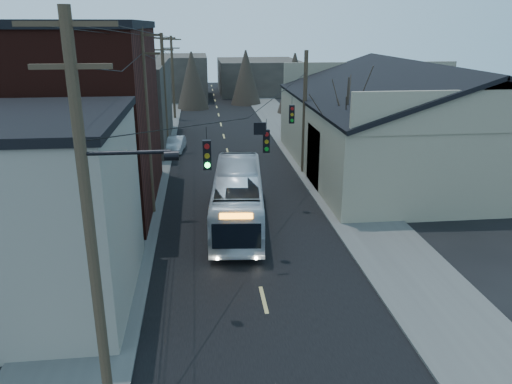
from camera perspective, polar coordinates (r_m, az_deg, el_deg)
road_surface at (r=40.11m, az=-3.12°, el=3.99°), size 9.00×110.00×0.02m
sidewalk_left at (r=40.27m, az=-12.41°, el=3.71°), size 4.00×110.00×0.12m
sidewalk_right at (r=40.97m, az=6.02°, el=4.29°), size 4.00×110.00×0.12m
building_clapboard at (r=20.13m, az=-25.83°, el=-2.45°), size 8.00×8.00×7.00m
building_brick at (r=30.24m, az=-21.51°, el=7.61°), size 10.00×12.00×10.00m
building_left_far at (r=45.83m, az=-15.78°, el=9.61°), size 9.00×14.00×7.00m
warehouse at (r=37.75m, az=17.54°, el=6.42°), size 16.16×20.60×7.73m
building_far_left at (r=74.20m, az=-9.60°, el=12.82°), size 10.00×12.00×6.00m
building_far_right at (r=79.66m, az=0.21°, el=13.09°), size 12.00×14.00×5.00m
bare_tree at (r=30.74m, az=10.19°, el=6.09°), size 0.40×0.40×7.20m
utility_lines at (r=33.32m, az=-8.07°, el=9.53°), size 11.24×45.28×10.50m
bus at (r=26.23m, az=-2.09°, el=-0.64°), size 3.37×10.65×2.92m
parked_car at (r=42.39m, az=-9.18°, el=5.41°), size 1.67×3.84×1.23m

